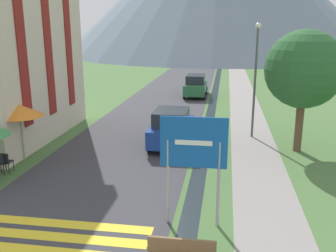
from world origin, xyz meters
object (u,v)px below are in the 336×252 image
Objects in this scene: cafe_umbrella_middle_orange at (20,111)px; cafe_chair_near_right at (5,161)px; parked_car_far at (196,85)px; cafe_chair_near_left at (0,162)px; person_seated_near at (6,149)px; streetlamp at (256,72)px; parked_car_near at (172,128)px; road_sign at (193,154)px; tree_by_path at (304,70)px.

cafe_chair_near_right is at bearing -85.76° from cafe_umbrella_middle_orange.
cafe_chair_near_left is at bearing -108.58° from parked_car_far.
cafe_umbrella_middle_orange is 2.01× the size of person_seated_near.
streetlamp reaches higher than cafe_chair_near_right.
parked_car_far is 5.08× the size of cafe_chair_near_right.
cafe_chair_near_left is 0.15× the size of streetlamp.
person_seated_near is at bearing -110.64° from parked_car_far.
parked_car_near is at bearing 25.50° from cafe_umbrella_middle_orange.
road_sign reaches higher than parked_car_far.
tree_by_path reaches higher than road_sign.
cafe_chair_near_left is at bearing -158.27° from tree_by_path.
cafe_chair_near_right is 0.19m from cafe_chair_near_left.
tree_by_path reaches higher than parked_car_near.
tree_by_path is (5.96, 0.13, 2.90)m from parked_car_near.
parked_car_near is 13.74m from parked_car_far.
person_seated_near is at bearing 114.14° from cafe_chair_near_left.
cafe_chair_near_left is (-7.83, 2.71, -1.68)m from road_sign.
cafe_chair_near_left is 1.10m from person_seated_near.
streetlamp is at bearing 26.76° from cafe_umbrella_middle_orange.
tree_by_path is (5.91, -13.61, 2.90)m from parked_car_far.
tree_by_path is (4.27, 7.54, 1.61)m from road_sign.
parked_car_far is at bearing 69.36° from person_seated_near.
road_sign reaches higher than cafe_chair_near_right.
tree_by_path is at bearing 60.47° from road_sign.
streetlamp is at bearing 133.73° from tree_by_path.
cafe_chair_near_right is 1.00× the size of cafe_chair_near_left.
cafe_chair_near_right is at bearing -60.82° from person_seated_near.
parked_car_far is 19.45m from cafe_chair_near_left.
cafe_chair_near_right is (-6.06, -18.30, -0.40)m from parked_car_far.
tree_by_path is at bearing 14.19° from cafe_umbrella_middle_orange.
cafe_umbrella_middle_orange is (-6.13, -2.92, 1.29)m from parked_car_near.
cafe_chair_near_left is 0.15× the size of tree_by_path.
tree_by_path reaches higher than person_seated_near.
parked_car_near is 4.48× the size of cafe_chair_near_left.
parked_car_near is at bearing 102.87° from road_sign.
parked_car_far is (-1.64, 21.14, -1.29)m from road_sign.
tree_by_path is (12.09, 3.06, 1.61)m from cafe_umbrella_middle_orange.
road_sign reaches higher than cafe_umbrella_middle_orange.
road_sign is 3.84× the size of cafe_chair_near_left.
parked_car_near is 3.13× the size of person_seated_near.
road_sign is 21.25m from parked_car_far.
cafe_chair_near_left is at bearing -90.56° from cafe_umbrella_middle_orange.
parked_car_far is 18.60m from person_seated_near.
parked_car_far is at bearing 94.43° from road_sign.
streetlamp is (3.95, -11.56, 2.51)m from parked_car_far.
parked_car_near is 5.20m from streetlamp.
streetlamp is at bearing 76.47° from road_sign.
streetlamp is 1.05× the size of tree_by_path.
cafe_umbrella_middle_orange is at bearing -153.24° from streetlamp.
cafe_chair_near_right is at bearing -158.58° from tree_by_path.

